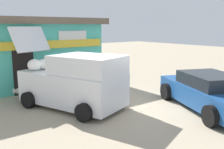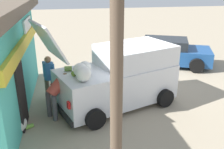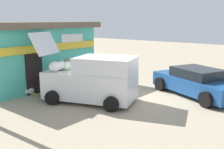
{
  "view_description": "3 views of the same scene",
  "coord_description": "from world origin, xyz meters",
  "px_view_note": "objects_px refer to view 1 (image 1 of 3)",
  "views": [
    {
      "loc": [
        -5.63,
        -7.07,
        2.98
      ],
      "look_at": [
        0.39,
        0.63,
        1.12
      ],
      "focal_mm": 40.75,
      "sensor_mm": 36.0,
      "label": 1
    },
    {
      "loc": [
        -8.56,
        2.66,
        3.97
      ],
      "look_at": [
        -0.49,
        1.08,
        0.83
      ],
      "focal_mm": 39.51,
      "sensor_mm": 36.0,
      "label": 2
    },
    {
      "loc": [
        -9.23,
        -6.63,
        3.5
      ],
      "look_at": [
        -0.03,
        0.73,
        1.06
      ],
      "focal_mm": 42.36,
      "sensor_mm": 36.0,
      "label": 3
    }
  ],
  "objects_px": {
    "customer_bending": "(40,78)",
    "paint_bucket": "(104,85)",
    "vendor_standing": "(61,72)",
    "unloaded_banana_pile": "(17,90)",
    "storefront_bar": "(35,51)",
    "delivery_van": "(75,82)",
    "parked_sedan": "(209,92)"
  },
  "relations": [
    {
      "from": "storefront_bar",
      "to": "customer_bending",
      "type": "distance_m",
      "value": 2.73
    },
    {
      "from": "storefront_bar",
      "to": "customer_bending",
      "type": "xyz_separation_m",
      "value": [
        -0.78,
        -2.46,
        -0.91
      ]
    },
    {
      "from": "delivery_van",
      "to": "storefront_bar",
      "type": "bearing_deg",
      "value": 86.22
    },
    {
      "from": "storefront_bar",
      "to": "delivery_van",
      "type": "bearing_deg",
      "value": -93.78
    },
    {
      "from": "paint_bucket",
      "to": "vendor_standing",
      "type": "bearing_deg",
      "value": 159.47
    },
    {
      "from": "delivery_van",
      "to": "vendor_standing",
      "type": "xyz_separation_m",
      "value": [
        0.62,
        2.33,
        -0.04
      ]
    },
    {
      "from": "unloaded_banana_pile",
      "to": "paint_bucket",
      "type": "relative_size",
      "value": 2.36
    },
    {
      "from": "vendor_standing",
      "to": "unloaded_banana_pile",
      "type": "xyz_separation_m",
      "value": [
        -1.75,
        0.85,
        -0.76
      ]
    },
    {
      "from": "unloaded_banana_pile",
      "to": "vendor_standing",
      "type": "bearing_deg",
      "value": -25.95
    },
    {
      "from": "parked_sedan",
      "to": "unloaded_banana_pile",
      "type": "bearing_deg",
      "value": 127.66
    },
    {
      "from": "parked_sedan",
      "to": "unloaded_banana_pile",
      "type": "relative_size",
      "value": 5.45
    },
    {
      "from": "parked_sedan",
      "to": "vendor_standing",
      "type": "distance_m",
      "value": 6.31
    },
    {
      "from": "vendor_standing",
      "to": "parked_sedan",
      "type": "bearing_deg",
      "value": -60.21
    },
    {
      "from": "customer_bending",
      "to": "paint_bucket",
      "type": "xyz_separation_m",
      "value": [
        2.97,
        -0.45,
        -0.64
      ]
    },
    {
      "from": "vendor_standing",
      "to": "customer_bending",
      "type": "bearing_deg",
      "value": -167.36
    },
    {
      "from": "unloaded_banana_pile",
      "to": "paint_bucket",
      "type": "height_order",
      "value": "unloaded_banana_pile"
    },
    {
      "from": "unloaded_banana_pile",
      "to": "paint_bucket",
      "type": "bearing_deg",
      "value": -23.21
    },
    {
      "from": "parked_sedan",
      "to": "paint_bucket",
      "type": "distance_m",
      "value": 4.96
    },
    {
      "from": "customer_bending",
      "to": "paint_bucket",
      "type": "distance_m",
      "value": 3.08
    },
    {
      "from": "delivery_van",
      "to": "customer_bending",
      "type": "relative_size",
      "value": 3.51
    },
    {
      "from": "storefront_bar",
      "to": "delivery_van",
      "type": "distance_m",
      "value": 4.61
    },
    {
      "from": "storefront_bar",
      "to": "paint_bucket",
      "type": "xyz_separation_m",
      "value": [
        2.19,
        -2.91,
        -1.55
      ]
    },
    {
      "from": "unloaded_banana_pile",
      "to": "customer_bending",
      "type": "bearing_deg",
      "value": -59.67
    },
    {
      "from": "storefront_bar",
      "to": "paint_bucket",
      "type": "relative_size",
      "value": 18.31
    },
    {
      "from": "delivery_van",
      "to": "paint_bucket",
      "type": "distance_m",
      "value": 3.08
    },
    {
      "from": "paint_bucket",
      "to": "delivery_van",
      "type": "bearing_deg",
      "value": -146.84
    },
    {
      "from": "customer_bending",
      "to": "unloaded_banana_pile",
      "type": "height_order",
      "value": "customer_bending"
    },
    {
      "from": "vendor_standing",
      "to": "paint_bucket",
      "type": "distance_m",
      "value": 2.14
    },
    {
      "from": "delivery_van",
      "to": "customer_bending",
      "type": "xyz_separation_m",
      "value": [
        -0.48,
        2.08,
        -0.16
      ]
    },
    {
      "from": "storefront_bar",
      "to": "vendor_standing",
      "type": "distance_m",
      "value": 2.37
    },
    {
      "from": "storefront_bar",
      "to": "unloaded_banana_pile",
      "type": "relative_size",
      "value": 7.75
    },
    {
      "from": "vendor_standing",
      "to": "customer_bending",
      "type": "xyz_separation_m",
      "value": [
        -1.11,
        -0.25,
        -0.12
      ]
    }
  ]
}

